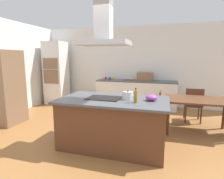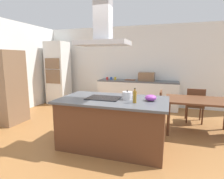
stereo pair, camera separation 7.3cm
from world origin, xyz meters
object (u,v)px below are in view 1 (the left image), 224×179
tea_kettle (128,95)px  refrigerator (3,87)px  coffee_mug_blue (110,78)px  chair_at_left_end (155,107)px  coffee_mug_yellow (114,78)px  dining_table (198,103)px  range_hood (104,31)px  wall_oven_stack (56,73)px  cutting_board (129,80)px  mixing_bowl (151,98)px  coffee_mug_red (106,78)px  countertop_microwave (145,77)px  cooktop (104,98)px  olive_oil_bottle (136,97)px  chair_facing_back_wall (194,103)px

tea_kettle → refrigerator: bearing=173.1°
coffee_mug_blue → chair_at_left_end: bearing=-46.4°
coffee_mug_yellow → dining_table: size_ratio=0.06×
refrigerator → range_hood: bearing=-8.7°
coffee_mug_yellow → wall_oven_stack: wall_oven_stack is taller
refrigerator → cutting_board: bearing=43.1°
refrigerator → dining_table: bearing=8.9°
mixing_bowl → coffee_mug_red: mixing_bowl is taller
cutting_board → dining_table: bearing=-43.1°
tea_kettle → chair_at_left_end: 1.28m
mixing_bowl → dining_table: size_ratio=0.14×
tea_kettle → wall_oven_stack: bearing=140.4°
mixing_bowl → cutting_board: mixing_bowl is taller
countertop_microwave → cooktop: bearing=-98.4°
cutting_board → refrigerator: 3.66m
coffee_mug_blue → wall_oven_stack: bearing=-173.4°
coffee_mug_yellow → coffee_mug_red: bearing=-161.6°
tea_kettle → dining_table: 1.77m
olive_oil_bottle → countertop_microwave: bearing=93.5°
coffee_mug_red → cutting_board: (0.77, 0.12, -0.04)m
cooktop → tea_kettle: bearing=4.7°
coffee_mug_yellow → dining_table: coffee_mug_yellow is taller
mixing_bowl → countertop_microwave: 2.87m
mixing_bowl → range_hood: bearing=-176.9°
cooktop → chair_at_left_end: bearing=53.0°
cooktop → coffee_mug_blue: 2.97m
cutting_board → chair_facing_back_wall: (1.91, -1.12, -0.40)m
cutting_board → countertop_microwave: bearing=-5.2°
dining_table → chair_facing_back_wall: size_ratio=1.57×
coffee_mug_blue → dining_table: bearing=-34.0°
olive_oil_bottle → chair_facing_back_wall: (1.17, 2.00, -0.50)m
coffee_mug_blue → cooktop: bearing=-74.9°
chair_facing_back_wall → olive_oil_bottle: bearing=-120.3°
coffee_mug_yellow → cutting_board: coffee_mug_yellow is taller
cutting_board → range_hood: 3.17m
mixing_bowl → coffee_mug_red: (-1.75, 2.76, -0.01)m
coffee_mug_red → coffee_mug_yellow: (0.26, 0.09, 0.00)m
dining_table → mixing_bowl: bearing=-130.2°
cutting_board → chair_at_left_end: bearing=-60.9°
refrigerator → chair_facing_back_wall: (4.58, 1.38, -0.40)m
countertop_microwave → coffee_mug_yellow: countertop_microwave is taller
countertop_microwave → chair_facing_back_wall: 1.80m
mixing_bowl → chair_facing_back_wall: (0.93, 1.77, -0.45)m
mixing_bowl → coffee_mug_yellow: 3.21m
olive_oil_bottle → mixing_bowl: size_ratio=1.26×
olive_oil_bottle → coffee_mug_blue: olive_oil_bottle is taller
chair_at_left_end → chair_facing_back_wall: size_ratio=1.00×
cutting_board → dining_table: 2.62m
olive_oil_bottle → coffee_mug_red: 3.35m
chair_facing_back_wall → tea_kettle: bearing=-127.0°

